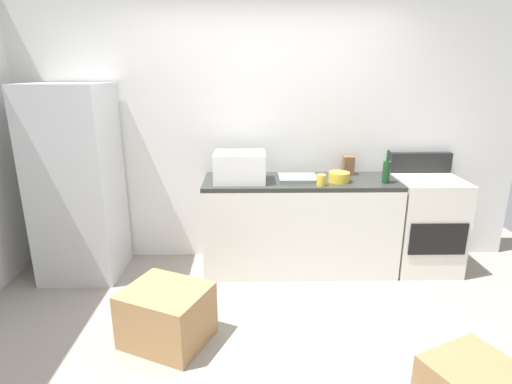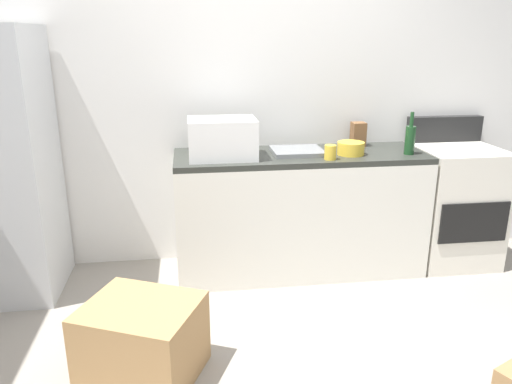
{
  "view_description": "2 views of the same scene",
  "coord_description": "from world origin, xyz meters",
  "px_view_note": "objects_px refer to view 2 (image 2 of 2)",
  "views": [
    {
      "loc": [
        -0.18,
        -2.45,
        1.87
      ],
      "look_at": [
        -0.12,
        0.69,
        0.93
      ],
      "focal_mm": 28.49,
      "sensor_mm": 36.0,
      "label": 1
    },
    {
      "loc": [
        -0.49,
        -2.18,
        1.7
      ],
      "look_at": [
        -0.09,
        0.68,
        0.79
      ],
      "focal_mm": 34.65,
      "sensor_mm": 36.0,
      "label": 2
    }
  ],
  "objects_px": {
    "stove_oven": "(453,203)",
    "microwave": "(222,138)",
    "coffee_mug": "(330,152)",
    "cardboard_box_large": "(142,340)",
    "wine_bottle": "(410,139)",
    "knife_block": "(358,134)",
    "mixing_bowl": "(351,148)"
  },
  "relations": [
    {
      "from": "stove_oven",
      "to": "microwave",
      "type": "relative_size",
      "value": 2.39
    },
    {
      "from": "microwave",
      "to": "stove_oven",
      "type": "bearing_deg",
      "value": 2.02
    },
    {
      "from": "cardboard_box_large",
      "to": "wine_bottle",
      "type": "bearing_deg",
      "value": 28.57
    },
    {
      "from": "stove_oven",
      "to": "cardboard_box_large",
      "type": "relative_size",
      "value": 1.97
    },
    {
      "from": "microwave",
      "to": "mixing_bowl",
      "type": "height_order",
      "value": "microwave"
    },
    {
      "from": "stove_oven",
      "to": "knife_block",
      "type": "bearing_deg",
      "value": 165.95
    },
    {
      "from": "microwave",
      "to": "mixing_bowl",
      "type": "distance_m",
      "value": 0.91
    },
    {
      "from": "coffee_mug",
      "to": "mixing_bowl",
      "type": "distance_m",
      "value": 0.22
    },
    {
      "from": "stove_oven",
      "to": "coffee_mug",
      "type": "distance_m",
      "value": 1.19
    },
    {
      "from": "wine_bottle",
      "to": "knife_block",
      "type": "height_order",
      "value": "wine_bottle"
    },
    {
      "from": "microwave",
      "to": "cardboard_box_large",
      "type": "xyz_separation_m",
      "value": [
        -0.51,
        -1.07,
        -0.83
      ]
    },
    {
      "from": "coffee_mug",
      "to": "knife_block",
      "type": "bearing_deg",
      "value": 50.35
    },
    {
      "from": "mixing_bowl",
      "to": "microwave",
      "type": "bearing_deg",
      "value": 178.13
    },
    {
      "from": "wine_bottle",
      "to": "coffee_mug",
      "type": "height_order",
      "value": "wine_bottle"
    },
    {
      "from": "wine_bottle",
      "to": "cardboard_box_large",
      "type": "distance_m",
      "value": 2.23
    },
    {
      "from": "coffee_mug",
      "to": "cardboard_box_large",
      "type": "bearing_deg",
      "value": -143.31
    },
    {
      "from": "stove_oven",
      "to": "coffee_mug",
      "type": "height_order",
      "value": "stove_oven"
    },
    {
      "from": "stove_oven",
      "to": "cardboard_box_large",
      "type": "height_order",
      "value": "stove_oven"
    },
    {
      "from": "stove_oven",
      "to": "coffee_mug",
      "type": "xyz_separation_m",
      "value": [
        -1.06,
        -0.22,
        0.48
      ]
    },
    {
      "from": "wine_bottle",
      "to": "mixing_bowl",
      "type": "height_order",
      "value": "wine_bottle"
    },
    {
      "from": "microwave",
      "to": "knife_block",
      "type": "xyz_separation_m",
      "value": [
        1.05,
        0.25,
        -0.05
      ]
    },
    {
      "from": "coffee_mug",
      "to": "mixing_bowl",
      "type": "relative_size",
      "value": 0.53
    },
    {
      "from": "microwave",
      "to": "wine_bottle",
      "type": "xyz_separation_m",
      "value": [
        1.32,
        -0.07,
        -0.03
      ]
    },
    {
      "from": "mixing_bowl",
      "to": "wine_bottle",
      "type": "bearing_deg",
      "value": -6.07
    },
    {
      "from": "cardboard_box_large",
      "to": "mixing_bowl",
      "type": "bearing_deg",
      "value": 36.34
    },
    {
      "from": "stove_oven",
      "to": "wine_bottle",
      "type": "relative_size",
      "value": 3.67
    },
    {
      "from": "knife_block",
      "to": "mixing_bowl",
      "type": "relative_size",
      "value": 0.95
    },
    {
      "from": "microwave",
      "to": "cardboard_box_large",
      "type": "distance_m",
      "value": 1.44
    },
    {
      "from": "wine_bottle",
      "to": "stove_oven",
      "type": "bearing_deg",
      "value": 16.36
    },
    {
      "from": "mixing_bowl",
      "to": "cardboard_box_large",
      "type": "xyz_separation_m",
      "value": [
        -1.41,
        -1.04,
        -0.74
      ]
    },
    {
      "from": "stove_oven",
      "to": "microwave",
      "type": "distance_m",
      "value": 1.87
    },
    {
      "from": "mixing_bowl",
      "to": "cardboard_box_large",
      "type": "bearing_deg",
      "value": -143.66
    }
  ]
}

